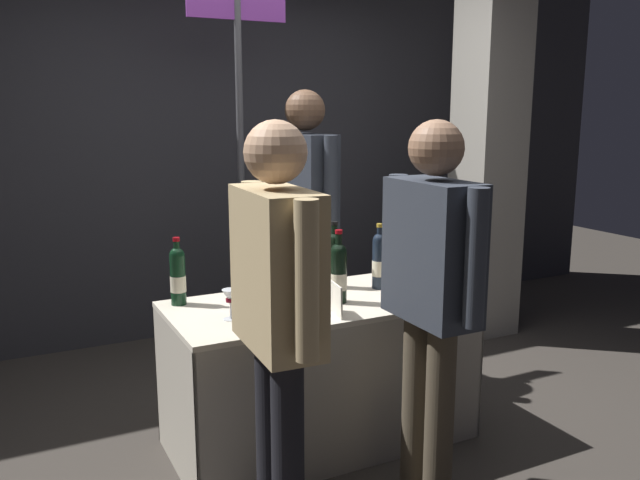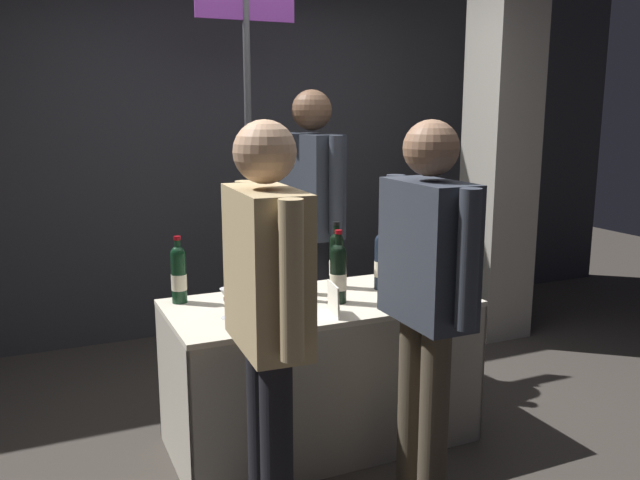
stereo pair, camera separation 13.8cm
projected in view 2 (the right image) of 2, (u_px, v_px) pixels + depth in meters
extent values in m
plane|color=#38332D|center=(320.00, 438.00, 3.34)|extent=(12.00, 12.00, 0.00)
cube|color=#2D2D33|center=(211.00, 134.00, 4.79)|extent=(7.55, 0.12, 2.92)
cube|color=gray|center=(504.00, 96.00, 4.59)|extent=(0.40, 0.40, 3.46)
cube|color=beige|center=(320.00, 303.00, 3.20)|extent=(1.47, 0.69, 0.02)
cube|color=#ABA392|center=(351.00, 401.00, 2.97)|extent=(1.47, 0.01, 0.70)
cube|color=#ABA392|center=(294.00, 351.00, 3.58)|extent=(1.47, 0.01, 0.70)
cube|color=#ABA392|center=(174.00, 399.00, 2.98)|extent=(0.01, 0.69, 0.70)
cube|color=#ABA392|center=(442.00, 352.00, 3.57)|extent=(0.01, 0.69, 0.70)
cylinder|color=black|center=(336.00, 264.00, 3.41)|extent=(0.07, 0.07, 0.25)
sphere|color=black|center=(336.00, 240.00, 3.39)|extent=(0.07, 0.07, 0.07)
cylinder|color=black|center=(337.00, 233.00, 3.38)|extent=(0.03, 0.03, 0.08)
cylinder|color=black|center=(337.00, 223.00, 3.37)|extent=(0.04, 0.04, 0.02)
cylinder|color=beige|center=(336.00, 268.00, 3.41)|extent=(0.07, 0.07, 0.08)
cylinder|color=black|center=(338.00, 277.00, 3.14)|extent=(0.08, 0.08, 0.25)
sphere|color=black|center=(338.00, 252.00, 3.12)|extent=(0.08, 0.08, 0.08)
cylinder|color=black|center=(338.00, 243.00, 3.11)|extent=(0.03, 0.03, 0.09)
cylinder|color=maroon|center=(338.00, 232.00, 3.10)|extent=(0.04, 0.04, 0.02)
cylinder|color=beige|center=(338.00, 281.00, 3.15)|extent=(0.08, 0.08, 0.08)
cylinder|color=black|center=(179.00, 278.00, 3.14)|extent=(0.07, 0.07, 0.24)
sphere|color=black|center=(178.00, 253.00, 3.12)|extent=(0.07, 0.07, 0.07)
cylinder|color=black|center=(178.00, 247.00, 3.11)|extent=(0.03, 0.03, 0.07)
cylinder|color=maroon|center=(177.00, 238.00, 3.10)|extent=(0.03, 0.03, 0.02)
cylinder|color=beige|center=(179.00, 282.00, 3.15)|extent=(0.07, 0.07, 0.08)
cylinder|color=#38230F|center=(405.00, 274.00, 3.24)|extent=(0.08, 0.08, 0.23)
sphere|color=#38230F|center=(405.00, 251.00, 3.22)|extent=(0.08, 0.08, 0.08)
cylinder|color=#38230F|center=(406.00, 242.00, 3.21)|extent=(0.03, 0.03, 0.09)
cylinder|color=maroon|center=(406.00, 231.00, 3.20)|extent=(0.04, 0.04, 0.02)
cylinder|color=beige|center=(405.00, 277.00, 3.24)|extent=(0.08, 0.08, 0.07)
cylinder|color=black|center=(295.00, 271.00, 3.31)|extent=(0.07, 0.07, 0.22)
sphere|color=black|center=(295.00, 250.00, 3.29)|extent=(0.07, 0.07, 0.07)
cylinder|color=black|center=(295.00, 242.00, 3.28)|extent=(0.03, 0.03, 0.08)
cylinder|color=maroon|center=(295.00, 232.00, 3.27)|extent=(0.03, 0.03, 0.02)
cylinder|color=beige|center=(295.00, 275.00, 3.31)|extent=(0.07, 0.07, 0.07)
cylinder|color=black|center=(248.00, 292.00, 2.96)|extent=(0.07, 0.07, 0.21)
sphere|color=black|center=(248.00, 270.00, 2.93)|extent=(0.07, 0.07, 0.07)
cylinder|color=black|center=(247.00, 261.00, 2.93)|extent=(0.03, 0.03, 0.08)
cylinder|color=maroon|center=(247.00, 250.00, 2.92)|extent=(0.04, 0.04, 0.02)
cylinder|color=beige|center=(248.00, 296.00, 2.96)|extent=(0.07, 0.07, 0.07)
cylinder|color=#192333|center=(381.00, 265.00, 3.38)|extent=(0.07, 0.07, 0.25)
sphere|color=#192333|center=(382.00, 241.00, 3.36)|extent=(0.07, 0.07, 0.07)
cylinder|color=#192333|center=(382.00, 234.00, 3.35)|extent=(0.03, 0.03, 0.07)
cylinder|color=#B7932D|center=(382.00, 226.00, 3.34)|extent=(0.03, 0.03, 0.02)
cylinder|color=beige|center=(381.00, 269.00, 3.38)|extent=(0.07, 0.07, 0.08)
cylinder|color=silver|center=(229.00, 318.00, 2.93)|extent=(0.07, 0.07, 0.00)
cylinder|color=silver|center=(228.00, 310.00, 2.92)|extent=(0.01, 0.01, 0.07)
cone|color=silver|center=(228.00, 295.00, 2.91)|extent=(0.07, 0.07, 0.06)
cylinder|color=#590C19|center=(228.00, 299.00, 2.91)|extent=(0.04, 0.04, 0.02)
cylinder|color=silver|center=(394.00, 277.00, 3.63)|extent=(0.06, 0.06, 0.00)
cylinder|color=silver|center=(395.00, 270.00, 3.62)|extent=(0.01, 0.01, 0.08)
cone|color=silver|center=(395.00, 258.00, 3.61)|extent=(0.07, 0.07, 0.06)
cylinder|color=#590C19|center=(395.00, 261.00, 3.61)|extent=(0.04, 0.04, 0.01)
cylinder|color=silver|center=(286.00, 309.00, 3.06)|extent=(0.07, 0.07, 0.00)
cylinder|color=silver|center=(286.00, 302.00, 3.06)|extent=(0.01, 0.01, 0.06)
cone|color=silver|center=(286.00, 288.00, 3.04)|extent=(0.08, 0.08, 0.07)
cylinder|color=#590C19|center=(286.00, 292.00, 3.05)|extent=(0.04, 0.04, 0.02)
cylinder|color=tan|center=(276.00, 285.00, 3.21)|extent=(0.09, 0.09, 0.14)
cylinder|color=#38722D|center=(276.00, 258.00, 3.19)|extent=(0.04, 0.02, 0.26)
ellipsoid|color=red|center=(279.00, 231.00, 3.17)|extent=(0.03, 0.03, 0.05)
cylinder|color=#38722D|center=(276.00, 260.00, 3.19)|extent=(0.02, 0.02, 0.25)
ellipsoid|color=red|center=(276.00, 235.00, 3.17)|extent=(0.03, 0.03, 0.05)
cylinder|color=#38722D|center=(276.00, 266.00, 3.20)|extent=(0.01, 0.03, 0.19)
ellipsoid|color=pink|center=(277.00, 247.00, 3.17)|extent=(0.03, 0.03, 0.05)
cylinder|color=#38722D|center=(278.00, 257.00, 3.18)|extent=(0.02, 0.04, 0.28)
ellipsoid|color=#E05B1E|center=(280.00, 230.00, 3.13)|extent=(0.03, 0.03, 0.05)
cylinder|color=#38722D|center=(275.00, 263.00, 3.19)|extent=(0.03, 0.03, 0.22)
ellipsoid|color=#E05B1E|center=(275.00, 239.00, 3.19)|extent=(0.03, 0.03, 0.05)
cube|color=silver|center=(333.00, 299.00, 2.96)|extent=(0.04, 0.16, 0.15)
cylinder|color=black|center=(305.00, 301.00, 4.20)|extent=(0.12, 0.12, 0.88)
cylinder|color=black|center=(319.00, 308.00, 4.06)|extent=(0.12, 0.12, 0.88)
cube|color=#2D333D|center=(312.00, 186.00, 3.98)|extent=(0.27, 0.45, 0.62)
sphere|color=brown|center=(312.00, 110.00, 3.89)|extent=(0.24, 0.24, 0.24)
cylinder|color=#2D333D|center=(290.00, 178.00, 4.19)|extent=(0.08, 0.08, 0.57)
cylinder|color=#2D333D|center=(336.00, 186.00, 3.77)|extent=(0.08, 0.08, 0.57)
cylinder|color=#4C4233|center=(434.00, 420.00, 2.67)|extent=(0.12, 0.12, 0.80)
cylinder|color=#4C4233|center=(412.00, 404.00, 2.83)|extent=(0.12, 0.12, 0.80)
cube|color=#2D333D|center=(428.00, 252.00, 2.62)|extent=(0.21, 0.43, 0.57)
sphere|color=#8C664C|center=(431.00, 148.00, 2.54)|extent=(0.22, 0.22, 0.22)
cylinder|color=#2D333D|center=(468.00, 260.00, 2.38)|extent=(0.08, 0.08, 0.52)
cylinder|color=#2D333D|center=(395.00, 235.00, 2.85)|extent=(0.08, 0.08, 0.52)
cylinder|color=black|center=(277.00, 458.00, 2.38)|extent=(0.12, 0.12, 0.80)
cylinder|color=black|center=(263.00, 436.00, 2.54)|extent=(0.12, 0.12, 0.80)
cube|color=tan|center=(267.00, 269.00, 2.33)|extent=(0.23, 0.46, 0.57)
sphere|color=tan|center=(265.00, 152.00, 2.25)|extent=(0.22, 0.22, 0.22)
cylinder|color=tan|center=(291.00, 281.00, 2.08)|extent=(0.08, 0.08, 0.52)
cylinder|color=tan|center=(247.00, 248.00, 2.57)|extent=(0.08, 0.08, 0.52)
cylinder|color=#47474C|center=(249.00, 180.00, 4.19)|extent=(0.04, 0.04, 2.39)
cube|color=#7A3393|center=(246.00, 4.00, 3.98)|extent=(0.63, 0.02, 0.19)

